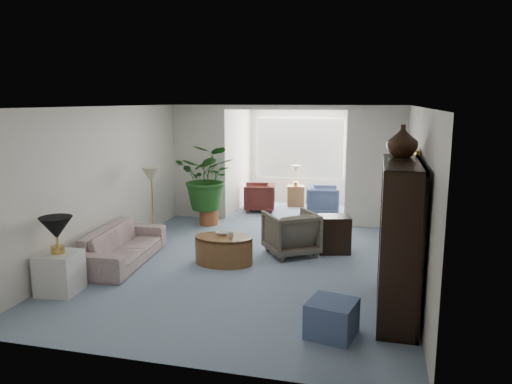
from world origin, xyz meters
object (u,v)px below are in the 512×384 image
(coffee_table, at_px, (224,250))
(sofa, at_px, (123,245))
(coffee_bowl, at_px, (222,233))
(side_table_dark, at_px, (334,234))
(floor_lamp, at_px, (151,175))
(sunroom_table, at_px, (296,196))
(framed_picture, at_px, (417,166))
(end_table, at_px, (60,273))
(coffee_cup, at_px, (231,236))
(wingback_chair, at_px, (291,233))
(cabinet_urn, at_px, (402,141))
(entertainment_cabinet, at_px, (399,239))
(ottoman, at_px, (332,318))
(plant_pot, at_px, (209,217))
(table_lamp, at_px, (56,228))
(sunroom_chair_maroon, at_px, (259,197))
(sunroom_chair_blue, at_px, (322,200))

(coffee_table, bearing_deg, sofa, -167.29)
(coffee_bowl, bearing_deg, side_table_dark, 28.69)
(sofa, xyz_separation_m, floor_lamp, (-0.07, 1.27, 0.96))
(side_table_dark, bearing_deg, sunroom_table, 109.53)
(floor_lamp, relative_size, side_table_dark, 0.56)
(coffee_bowl, bearing_deg, sunroom_table, 84.37)
(framed_picture, distance_m, end_table, 5.11)
(coffee_cup, relative_size, wingback_chair, 0.13)
(coffee_table, relative_size, coffee_cup, 8.96)
(cabinet_urn, bearing_deg, framed_picture, 67.04)
(floor_lamp, bearing_deg, coffee_table, -28.57)
(framed_picture, bearing_deg, cabinet_urn, -112.96)
(end_table, xyz_separation_m, entertainment_cabinet, (4.43, 0.48, 0.66))
(framed_picture, height_order, ottoman, framed_picture)
(floor_lamp, bearing_deg, coffee_bowl, -26.55)
(side_table_dark, distance_m, sunroom_table, 3.80)
(framed_picture, xyz_separation_m, side_table_dark, (-1.20, 1.23, -1.38))
(cabinet_urn, height_order, sunroom_table, cabinet_urn)
(wingback_chair, xyz_separation_m, cabinet_urn, (1.67, -1.47, 1.72))
(wingback_chair, height_order, sunroom_table, wingback_chair)
(plant_pot, bearing_deg, sunroom_table, 56.82)
(plant_pot, bearing_deg, entertainment_cabinet, -43.89)
(sunroom_table, bearing_deg, wingback_chair, -81.65)
(sofa, distance_m, floor_lamp, 1.59)
(wingback_chair, relative_size, sunroom_table, 1.60)
(coffee_cup, distance_m, sunroom_table, 4.73)
(table_lamp, xyz_separation_m, sunroom_chair_maroon, (1.44, 5.58, -0.59))
(floor_lamp, relative_size, coffee_bowl, 1.70)
(entertainment_cabinet, distance_m, sunroom_chair_blue, 5.35)
(table_lamp, bearing_deg, ottoman, -5.37)
(framed_picture, height_order, entertainment_cabinet, framed_picture)
(cabinet_urn, distance_m, sunroom_table, 6.08)
(sofa, relative_size, plant_pot, 4.96)
(sofa, height_order, plant_pot, sofa)
(sofa, bearing_deg, floor_lamp, -1.96)
(table_lamp, relative_size, side_table_dark, 0.69)
(entertainment_cabinet, bearing_deg, table_lamp, -173.83)
(sofa, relative_size, sunroom_chair_blue, 2.76)
(table_lamp, xyz_separation_m, coffee_bowl, (1.75, 1.81, -0.44))
(floor_lamp, xyz_separation_m, plant_pot, (0.58, 1.44, -1.09))
(framed_picture, height_order, coffee_cup, framed_picture)
(sunroom_chair_maroon, bearing_deg, floor_lamp, -34.25)
(coffee_bowl, distance_m, sunroom_chair_blue, 3.96)
(plant_pot, distance_m, sunroom_chair_maroon, 1.69)
(entertainment_cabinet, relative_size, sunroom_chair_maroon, 2.62)
(sofa, distance_m, plant_pot, 2.76)
(floor_lamp, distance_m, coffee_table, 2.16)
(sunroom_table, bearing_deg, coffee_bowl, -95.63)
(coffee_table, xyz_separation_m, coffee_cup, (0.15, -0.10, 0.27))
(sofa, bearing_deg, plant_pot, -15.95)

